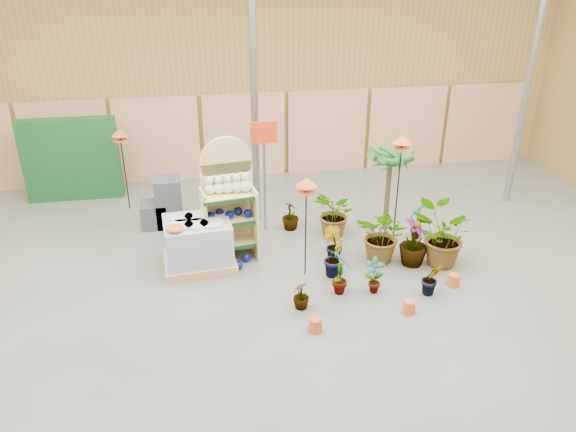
{
  "coord_description": "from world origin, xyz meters",
  "views": [
    {
      "loc": [
        -1.09,
        -6.77,
        5.1
      ],
      "look_at": [
        0.3,
        1.5,
        1.0
      ],
      "focal_mm": 35.0,
      "sensor_mm": 36.0,
      "label": 1
    }
  ],
  "objects_px": {
    "pallet_stack": "(198,243)",
    "bird_table_front": "(306,185)",
    "display_shelf": "(228,203)",
    "potted_plant_2": "(383,235)"
  },
  "relations": [
    {
      "from": "bird_table_front",
      "to": "potted_plant_2",
      "type": "bearing_deg",
      "value": 9.3
    },
    {
      "from": "potted_plant_2",
      "to": "bird_table_front",
      "type": "bearing_deg",
      "value": -170.7
    },
    {
      "from": "display_shelf",
      "to": "pallet_stack",
      "type": "bearing_deg",
      "value": -157.2
    },
    {
      "from": "pallet_stack",
      "to": "display_shelf",
      "type": "bearing_deg",
      "value": 27.1
    },
    {
      "from": "pallet_stack",
      "to": "potted_plant_2",
      "type": "bearing_deg",
      "value": -11.19
    },
    {
      "from": "display_shelf",
      "to": "potted_plant_2",
      "type": "relative_size",
      "value": 2.18
    },
    {
      "from": "bird_table_front",
      "to": "potted_plant_2",
      "type": "relative_size",
      "value": 1.77
    },
    {
      "from": "bird_table_front",
      "to": "potted_plant_2",
      "type": "distance_m",
      "value": 1.85
    },
    {
      "from": "bird_table_front",
      "to": "display_shelf",
      "type": "bearing_deg",
      "value": 141.44
    },
    {
      "from": "pallet_stack",
      "to": "bird_table_front",
      "type": "distance_m",
      "value": 2.22
    }
  ]
}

